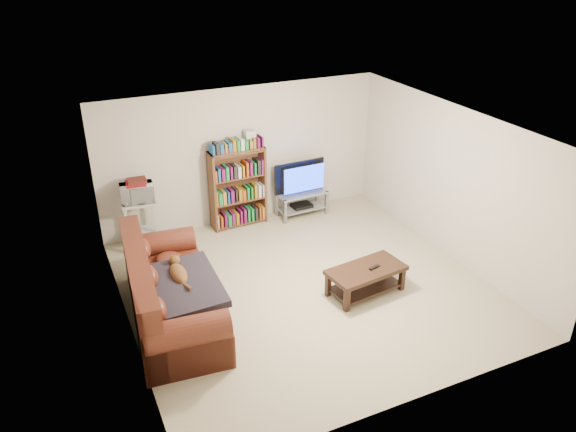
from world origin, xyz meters
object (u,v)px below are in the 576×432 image
coffee_table (366,276)px  tv_stand (302,200)px  bookshelf (238,187)px  sofa (166,298)px

coffee_table → tv_stand: size_ratio=1.27×
tv_stand → bookshelf: (-1.16, 0.14, 0.41)m
coffee_table → bookshelf: (-0.89, 2.78, 0.44)m
coffee_table → tv_stand: tv_stand is taller
bookshelf → tv_stand: bearing=-9.2°
coffee_table → bookshelf: bookshelf is taller
sofa → coffee_table: bearing=-5.9°
sofa → bookshelf: (1.83, 2.24, 0.37)m
sofa → tv_stand: size_ratio=2.72×
sofa → tv_stand: bearing=40.3°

